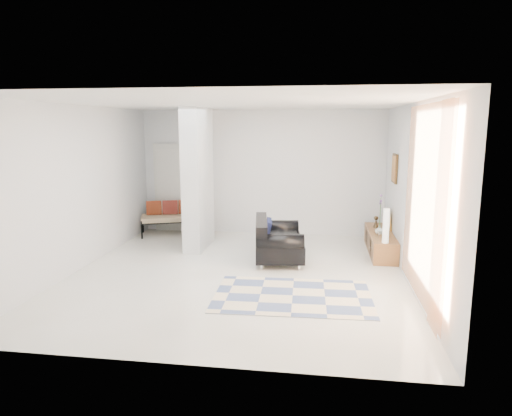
# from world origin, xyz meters

# --- Properties ---
(floor) EXTENTS (6.00, 6.00, 0.00)m
(floor) POSITION_xyz_m (0.00, 0.00, 0.00)
(floor) COLOR beige
(floor) RESTS_ON ground
(ceiling) EXTENTS (6.00, 6.00, 0.00)m
(ceiling) POSITION_xyz_m (0.00, 0.00, 2.80)
(ceiling) COLOR white
(ceiling) RESTS_ON wall_back
(wall_back) EXTENTS (6.00, 0.00, 6.00)m
(wall_back) POSITION_xyz_m (0.00, 3.00, 1.40)
(wall_back) COLOR silver
(wall_back) RESTS_ON ground
(wall_front) EXTENTS (6.00, 0.00, 6.00)m
(wall_front) POSITION_xyz_m (0.00, -3.00, 1.40)
(wall_front) COLOR silver
(wall_front) RESTS_ON ground
(wall_left) EXTENTS (0.00, 6.00, 6.00)m
(wall_left) POSITION_xyz_m (-2.75, 0.00, 1.40)
(wall_left) COLOR silver
(wall_left) RESTS_ON ground
(wall_right) EXTENTS (0.00, 6.00, 6.00)m
(wall_right) POSITION_xyz_m (2.75, 0.00, 1.40)
(wall_right) COLOR silver
(wall_right) RESTS_ON ground
(partition_column) EXTENTS (0.35, 1.20, 2.80)m
(partition_column) POSITION_xyz_m (-1.10, 1.60, 1.40)
(partition_column) COLOR silver
(partition_column) RESTS_ON floor
(hallway_door) EXTENTS (0.85, 0.06, 2.04)m
(hallway_door) POSITION_xyz_m (-2.10, 2.96, 1.02)
(hallway_door) COLOR silver
(hallway_door) RESTS_ON floor
(curtain) EXTENTS (0.00, 2.55, 2.55)m
(curtain) POSITION_xyz_m (2.67, -1.15, 1.45)
(curtain) COLOR #FF8B43
(curtain) RESTS_ON wall_right
(wall_art) EXTENTS (0.04, 0.45, 0.55)m
(wall_art) POSITION_xyz_m (2.72, 1.70, 1.65)
(wall_art) COLOR #3B2610
(wall_art) RESTS_ON wall_right
(media_console) EXTENTS (0.45, 1.87, 0.80)m
(media_console) POSITION_xyz_m (2.52, 1.70, 0.20)
(media_console) COLOR brown
(media_console) RESTS_ON floor
(loveseat) EXTENTS (1.03, 1.55, 0.76)m
(loveseat) POSITION_xyz_m (0.54, 0.92, 0.36)
(loveseat) COLOR silver
(loveseat) RESTS_ON floor
(daybed) EXTENTS (1.70, 1.15, 0.77)m
(daybed) POSITION_xyz_m (-1.94, 2.62, 0.42)
(daybed) COLOR black
(daybed) RESTS_ON floor
(area_rug) EXTENTS (2.32, 1.59, 0.01)m
(area_rug) POSITION_xyz_m (0.98, -0.90, 0.01)
(area_rug) COLOR beige
(area_rug) RESTS_ON floor
(cylinder_lamp) EXTENTS (0.11, 0.11, 0.61)m
(cylinder_lamp) POSITION_xyz_m (2.50, 0.89, 0.71)
(cylinder_lamp) COLOR white
(cylinder_lamp) RESTS_ON media_console
(bronze_figurine) EXTENTS (0.13, 0.13, 0.24)m
(bronze_figurine) POSITION_xyz_m (2.47, 2.12, 0.52)
(bronze_figurine) COLOR #342717
(bronze_figurine) RESTS_ON media_console
(vase) EXTENTS (0.17, 0.17, 0.17)m
(vase) POSITION_xyz_m (2.47, 1.52, 0.49)
(vase) COLOR silver
(vase) RESTS_ON media_console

